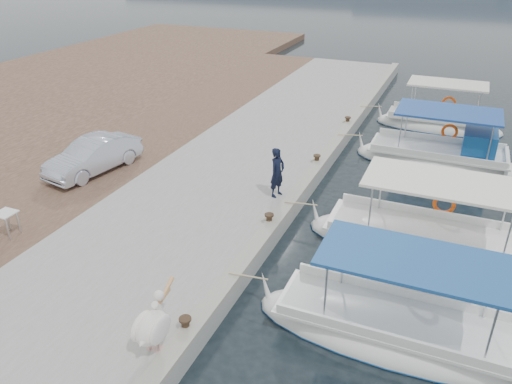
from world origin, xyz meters
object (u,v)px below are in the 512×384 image
(fishing_caique_c, at_px, (426,245))
(fishing_caique_e, at_px, (438,126))
(parked_car, at_px, (93,156))
(fishing_caique_d, at_px, (439,159))
(pelican, at_px, (152,326))
(fishing_caique_b, at_px, (394,334))
(fisherman, at_px, (277,172))

(fishing_caique_c, relative_size, fishing_caique_e, 1.20)
(parked_car, bearing_deg, fishing_caique_e, 55.70)
(fishing_caique_d, bearing_deg, pelican, -108.57)
(fishing_caique_b, bearing_deg, pelican, -148.09)
(parked_car, bearing_deg, fisherman, 16.52)
(fishing_caique_d, height_order, parked_car, fishing_caique_d)
(fishing_caique_e, xyz_separation_m, parked_car, (-11.25, -11.43, 0.99))
(fishing_caique_b, distance_m, fishing_caique_c, 4.18)
(fishing_caique_e, distance_m, pelican, 18.77)
(fishing_caique_b, bearing_deg, fishing_caique_c, 86.34)
(fisherman, bearing_deg, fishing_caique_b, -119.13)
(fishing_caique_b, xyz_separation_m, fisherman, (-4.67, 4.77, 1.22))
(fishing_caique_b, xyz_separation_m, pelican, (-4.53, -2.82, 1.00))
(fishing_caique_e, bearing_deg, fisherman, -112.14)
(fishing_caique_b, relative_size, pelican, 4.20)
(fishing_caique_b, relative_size, fisherman, 3.90)
(fishing_caique_d, bearing_deg, fishing_caique_c, -88.50)
(pelican, xyz_separation_m, parked_car, (-7.05, 6.84, -0.00))
(parked_car, bearing_deg, pelican, -33.87)
(fishing_caique_e, relative_size, fisherman, 3.50)
(fishing_caique_c, bearing_deg, fishing_caique_d, 91.50)
(fishing_caique_e, distance_m, parked_car, 16.07)
(fishing_caique_b, height_order, fisherman, fishing_caique_b)
(fishing_caique_b, xyz_separation_m, fishing_caique_e, (-0.33, 15.44, 0.00))
(fishing_caique_e, xyz_separation_m, fisherman, (-4.34, -10.67, 1.22))
(parked_car, bearing_deg, fishing_caique_c, 11.01)
(fishing_caique_d, xyz_separation_m, fishing_caique_e, (-0.42, 4.50, -0.07))
(fishing_caique_b, distance_m, fishing_caique_e, 15.44)
(pelican, bearing_deg, fisherman, 91.04)
(fishing_caique_b, relative_size, fishing_caique_e, 1.11)
(fisherman, bearing_deg, fishing_caique_e, -5.66)
(fishing_caique_b, relative_size, fishing_caique_c, 0.92)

